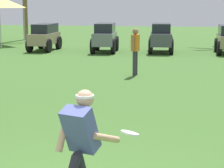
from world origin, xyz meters
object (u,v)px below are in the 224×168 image
at_px(parked_car_slot_b, 105,37).
at_px(parked_car_slot_c, 161,37).
at_px(frisbee_in_flight, 130,133).
at_px(parked_car_slot_a, 45,36).
at_px(teammate_near_sideline, 135,47).
at_px(frisbee_thrower, 80,144).

xyz_separation_m(parked_car_slot_b, parked_car_slot_c, (2.71, 0.30, 0.00)).
relative_size(frisbee_in_flight, parked_car_slot_b, 0.14).
relative_size(parked_car_slot_a, parked_car_slot_b, 1.00).
relative_size(teammate_near_sideline, parked_car_slot_a, 0.65).
xyz_separation_m(frisbee_in_flight, parked_car_slot_b, (-3.30, 15.53, 0.01)).
distance_m(frisbee_in_flight, teammate_near_sideline, 8.94).
bearing_deg(teammate_near_sideline, parked_car_slot_b, 109.02).
bearing_deg(parked_car_slot_a, teammate_near_sideline, -51.47).
bearing_deg(parked_car_slot_b, parked_car_slot_a, 177.23).
height_order(teammate_near_sideline, parked_car_slot_c, teammate_near_sideline).
bearing_deg(frisbee_thrower, parked_car_slot_a, 109.93).
bearing_deg(frisbee_thrower, parked_car_slot_c, 90.40).
xyz_separation_m(frisbee_in_flight, teammate_near_sideline, (-1.01, 8.88, 0.21)).
xyz_separation_m(frisbee_in_flight, parked_car_slot_c, (-0.59, 15.83, 0.01)).
bearing_deg(teammate_near_sideline, parked_car_slot_a, 128.53).
height_order(frisbee_thrower, frisbee_in_flight, frisbee_thrower).
height_order(frisbee_in_flight, parked_car_slot_c, parked_car_slot_c).
height_order(frisbee_in_flight, parked_car_slot_a, parked_car_slot_a).
relative_size(teammate_near_sideline, parked_car_slot_b, 0.65).
height_order(parked_car_slot_b, parked_car_slot_c, same).
distance_m(frisbee_in_flight, parked_car_slot_a, 16.95).
bearing_deg(frisbee_in_flight, teammate_near_sideline, 96.49).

